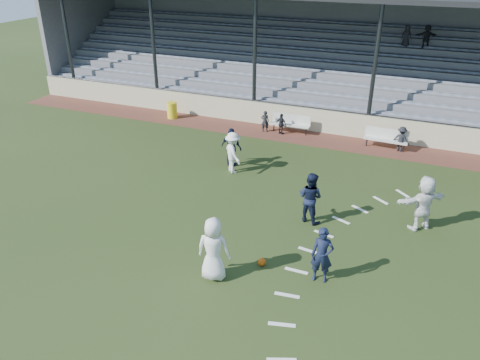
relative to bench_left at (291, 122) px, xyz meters
name	(u,v)px	position (x,y,z in m)	size (l,w,h in m)	color
ground	(210,249)	(0.70, -10.90, -0.58)	(90.00, 90.00, 0.00)	#253415
cinder_track	(301,137)	(0.70, -0.40, -0.57)	(34.00, 2.00, 0.02)	#532A21
retaining_wall	(308,119)	(0.70, 0.65, 0.02)	(34.00, 0.18, 1.20)	#C3BB96
bench_left	(291,122)	(0.00, 0.00, 0.00)	(2.01, 0.48, 0.95)	silver
bench_right	(386,137)	(4.75, -0.29, 0.00)	(2.02, 0.55, 0.95)	silver
trash_bin	(172,110)	(-6.72, -0.38, -0.12)	(0.55, 0.55, 0.88)	yellow
football	(262,262)	(2.50, -11.04, -0.47)	(0.24, 0.24, 0.24)	#C64C0B
player_white_lead	(213,249)	(1.42, -12.09, 0.39)	(0.95, 0.62, 1.95)	white
player_navy_lead	(322,255)	(4.28, -11.03, 0.27)	(0.62, 0.41, 1.71)	black
player_navy_mid	(310,197)	(3.13, -7.99, 0.33)	(0.89, 0.69, 1.82)	black
player_white_wing	(233,153)	(-0.87, -5.41, 0.30)	(1.14, 0.66, 1.77)	white
player_navy_wing	(232,147)	(-1.19, -4.84, 0.27)	(1.00, 0.42, 1.71)	black
player_white_back	(424,203)	(6.73, -7.02, 0.39)	(1.80, 0.57, 1.94)	white
sub_left_near	(265,121)	(-1.25, -0.42, -0.01)	(0.41, 0.27, 1.11)	black
sub_left_far	(281,124)	(-0.37, -0.42, -0.03)	(0.62, 0.26, 1.06)	black
sub_right	(401,139)	(5.43, -0.38, 0.03)	(0.76, 0.44, 1.18)	black
grandstand	(331,68)	(0.70, 5.36, 1.62)	(34.60, 9.00, 6.61)	slate
penalty_arc	(339,281)	(4.82, -10.90, -0.58)	(3.89, 14.63, 0.01)	white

